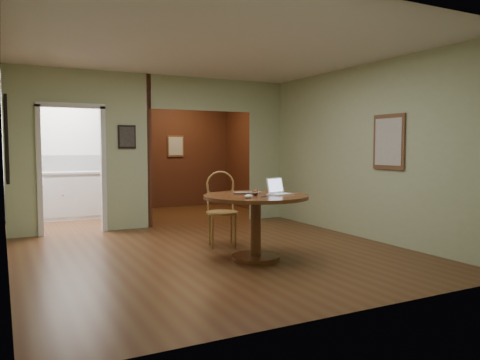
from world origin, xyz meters
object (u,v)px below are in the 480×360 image
closed_laptop (248,193)px  chair (221,204)px  dining_table (256,212)px  open_laptop (278,190)px

closed_laptop → chair: bearing=100.3°
dining_table → open_laptop: 0.40m
chair → open_laptop: chair is taller
dining_table → open_laptop: open_laptop is taller
chair → open_laptop: size_ratio=3.13×
open_laptop → closed_laptop: open_laptop is taller
open_laptop → chair: bearing=88.4°
open_laptop → closed_laptop: size_ratio=1.00×
dining_table → closed_laptop: size_ratio=3.82×
chair → closed_laptop: 0.88m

